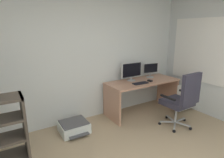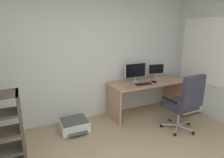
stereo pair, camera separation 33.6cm
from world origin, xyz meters
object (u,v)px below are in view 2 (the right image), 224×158
monitor_main (135,71)px  monitor_secondary (156,70)px  computer_mouse (154,82)px  office_chair (185,101)px  keyboard (143,84)px  radiator (198,98)px  desk (146,90)px  printer (74,125)px

monitor_main → monitor_secondary: size_ratio=1.32×
computer_mouse → office_chair: size_ratio=0.09×
keyboard → radiator: keyboard is taller
desk → keyboard: keyboard is taller
monitor_main → radiator: size_ratio=0.59×
computer_mouse → desk: bearing=114.3°
monitor_secondary → radiator: 1.12m
keyboard → computer_mouse: size_ratio=3.40×
office_chair → printer: 2.08m
keyboard → computer_mouse: computer_mouse is taller
desk → keyboard: bearing=-141.7°
office_chair → printer: (-1.80, 0.91, -0.50)m
desk → office_chair: bearing=-81.4°
desk → radiator: bearing=-27.0°
radiator → printer: bearing=169.9°
office_chair → radiator: size_ratio=1.25×
printer → radiator: bearing=-10.1°
monitor_secondary → computer_mouse: monitor_secondary is taller
monitor_secondary → computer_mouse: size_ratio=3.97×
monitor_secondary → office_chair: office_chair is taller
computer_mouse → radiator: 1.09m
computer_mouse → radiator: (0.94, -0.40, -0.40)m
monitor_secondary → radiator: size_ratio=0.45×
monitor_main → monitor_secondary: monitor_main is taller
desk → monitor_secondary: size_ratio=4.19×
desk → printer: 1.72m
radiator → desk: bearing=153.0°
printer → radiator: size_ratio=0.60×
monitor_secondary → desk: bearing=-157.1°
desk → monitor_main: size_ratio=3.17×
monitor_main → office_chair: size_ratio=0.47×
keyboard → computer_mouse: bearing=6.4°
monitor_main → monitor_secondary: bearing=0.0°
radiator → keyboard: bearing=163.0°
monitor_secondary → monitor_main: bearing=-180.0°
computer_mouse → office_chair: (0.05, -0.83, -0.15)m
radiator → computer_mouse: bearing=157.2°
monitor_main → keyboard: monitor_main is taller
monitor_main → monitor_secondary: (0.56, 0.00, -0.03)m
desk → printer: desk is taller
computer_mouse → office_chair: bearing=-97.4°
monitor_main → monitor_secondary: 0.56m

